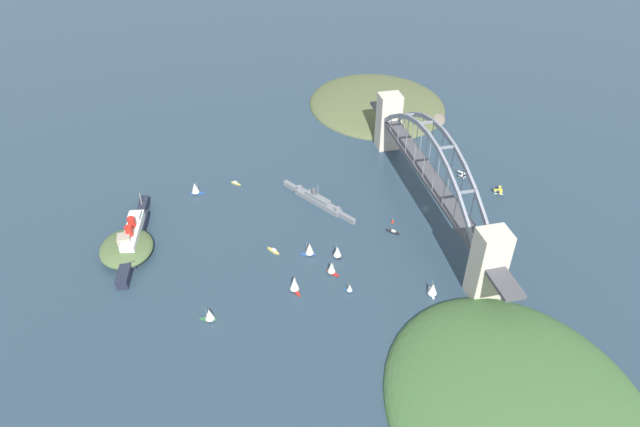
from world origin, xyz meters
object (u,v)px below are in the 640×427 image
object	(u,v)px
fort_island_mid_harbor	(126,248)
small_boat_6	(309,249)
seaplane_second_in_formation	(463,175)
small_boat_9	(332,268)
naval_cruiser	(317,200)
small_boat_8	(337,251)
ocean_liner	(134,236)
harbor_arch_bridge	(430,178)
small_boat_5	(195,188)
small_boat_4	(209,314)
seaplane_taxiing_near_bridge	(499,191)
small_boat_7	(350,288)
small_boat_2	(433,289)
small_boat_10	(274,251)
small_boat_0	(236,183)
small_boat_1	(294,283)
channel_marker_buoy	(393,221)
small_boat_3	(393,232)

from	to	relation	value
fort_island_mid_harbor	small_boat_6	distance (m)	119.93
seaplane_second_in_formation	small_boat_9	world-z (taller)	small_boat_9
naval_cruiser	small_boat_9	bearing A→B (deg)	174.04
small_boat_8	ocean_liner	bearing A→B (deg)	71.00
harbor_arch_bridge	seaplane_second_in_formation	world-z (taller)	harbor_arch_bridge
small_boat_5	small_boat_4	bearing A→B (deg)	-179.36
seaplane_taxiing_near_bridge	small_boat_7	world-z (taller)	small_boat_7
small_boat_9	small_boat_4	bearing A→B (deg)	106.03
small_boat_2	small_boat_6	bearing A→B (deg)	50.87
seaplane_taxiing_near_bridge	small_boat_10	distance (m)	179.53
small_boat_8	seaplane_second_in_formation	bearing A→B (deg)	-59.88
small_boat_6	ocean_liner	bearing A→B (deg)	71.25
small_boat_5	small_boat_6	xyz separation A→B (m)	(-87.50, -69.24, -0.08)
small_boat_0	small_boat_5	distance (m)	31.70
harbor_arch_bridge	small_boat_7	size ratio (longest dim) A/B	38.26
small_boat_7	small_boat_9	size ratio (longest dim) A/B	0.63
small_boat_6	small_boat_10	xyz separation A→B (m)	(8.11, 22.61, -4.22)
fort_island_mid_harbor	small_boat_10	world-z (taller)	fort_island_mid_harbor
naval_cruiser	small_boat_1	distance (m)	91.69
small_boat_9	small_boat_10	size ratio (longest dim) A/B	1.12
small_boat_2	channel_marker_buoy	world-z (taller)	small_boat_2
small_boat_4	seaplane_second_in_formation	bearing A→B (deg)	-62.63
small_boat_2	small_boat_9	world-z (taller)	small_boat_2
seaplane_taxiing_near_bridge	small_boat_0	distance (m)	201.43
naval_cruiser	small_boat_1	world-z (taller)	naval_cruiser
channel_marker_buoy	seaplane_second_in_formation	bearing A→B (deg)	-59.61
small_boat_3	small_boat_8	xyz separation A→B (m)	(-15.69, 43.63, 3.89)
harbor_arch_bridge	small_boat_9	bearing A→B (deg)	121.94
ocean_liner	small_boat_3	xyz separation A→B (m)	(-28.85, -172.95, -4.79)
small_boat_2	small_boat_4	distance (m)	132.70
small_boat_1	small_boat_6	xyz separation A→B (m)	(30.35, -15.76, -0.69)
naval_cruiser	small_boat_2	world-z (taller)	naval_cruiser
harbor_arch_bridge	fort_island_mid_harbor	size ratio (longest dim) A/B	5.98
harbor_arch_bridge	small_boat_9	distance (m)	101.20
seaplane_second_in_formation	small_boat_10	bearing A→B (deg)	109.02
naval_cruiser	small_boat_3	distance (m)	62.85
fort_island_mid_harbor	channel_marker_buoy	size ratio (longest dim) A/B	14.85
small_boat_3	small_boat_5	bearing A→B (deg)	58.96
small_boat_2	small_boat_3	size ratio (longest dim) A/B	1.32
harbor_arch_bridge	small_boat_0	distance (m)	148.34
naval_cruiser	channel_marker_buoy	size ratio (longest dim) A/B	22.47
fort_island_mid_harbor	seaplane_second_in_formation	bearing A→B (deg)	-82.07
small_boat_9	small_boat_7	bearing A→B (deg)	-159.83
harbor_arch_bridge	channel_marker_buoy	distance (m)	40.19
channel_marker_buoy	fort_island_mid_harbor	bearing A→B (deg)	87.67
seaplane_second_in_formation	small_boat_8	distance (m)	138.92
small_boat_8	small_boat_9	bearing A→B (deg)	152.66
small_boat_1	small_boat_7	xyz separation A→B (m)	(-8.49, -32.31, -2.69)
small_boat_4	small_boat_9	distance (m)	80.79
small_boat_1	small_boat_2	bearing A→B (deg)	-105.44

